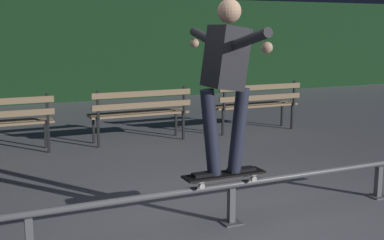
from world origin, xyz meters
name	(u,v)px	position (x,y,z in m)	size (l,w,h in m)	color
ground_plane	(238,228)	(0.00, 0.00, 0.00)	(90.00, 90.00, 0.00)	gray
hedge_backdrop	(57,49)	(0.00, 9.30, 1.29)	(24.00, 1.20, 2.58)	#193D1E
grind_rail	(231,191)	(0.00, 0.14, 0.31)	(4.24, 0.18, 0.40)	slate
skateboard	(224,175)	(-0.08, 0.14, 0.48)	(0.78, 0.20, 0.09)	black
skateboarder	(226,72)	(-0.08, 0.14, 1.41)	(0.62, 1.41, 1.56)	black
park_bench_left_center	(140,109)	(0.32, 3.71, 0.54)	(1.60, 0.43, 0.88)	black
park_bench_right_center	(257,101)	(2.46, 3.71, 0.54)	(1.60, 0.43, 0.88)	black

